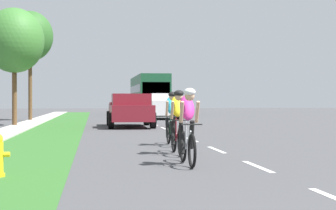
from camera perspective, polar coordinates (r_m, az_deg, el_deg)
ground_plane at (r=21.97m, az=0.33°, el=-2.93°), size 120.00×120.00×0.00m
grass_verge at (r=21.79m, az=-12.62°, el=-2.97°), size 2.44×70.00×0.01m
sidewalk_concrete at (r=22.02m, az=-17.56°, el=-2.94°), size 1.36×70.00×0.10m
lane_markings_center at (r=25.92m, az=-0.98°, el=-2.39°), size 0.12×54.30×0.01m
cyclist_lead at (r=10.53m, az=2.18°, el=-2.31°), size 0.42×1.72×1.58m
cyclist_trailing at (r=12.65m, az=1.04°, el=-1.83°), size 0.42×1.72×1.58m
cyclist_distant at (r=15.11m, az=0.37°, el=-1.44°), size 0.42×1.72×1.58m
pickup_maroon at (r=25.43m, az=-4.24°, el=-0.59°), size 2.22×5.10×1.64m
suv_white at (r=35.98m, az=-0.68°, el=-0.06°), size 2.15×4.70×1.79m
bus_dark_green at (r=46.85m, az=-2.16°, el=1.35°), size 2.78×11.60×3.48m
street_tree_near at (r=27.61m, az=-16.70°, el=6.86°), size 3.02×3.02×6.06m
street_tree_far at (r=34.68m, az=-15.07°, el=7.36°), size 2.95×2.95×7.11m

